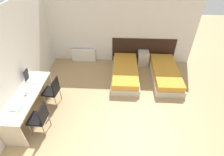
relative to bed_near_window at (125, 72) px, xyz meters
name	(u,v)px	position (x,y,z in m)	size (l,w,h in m)	color
wall_back	(115,27)	(-0.41, 1.09, 1.16)	(5.77, 0.05, 2.70)	silver
wall_left	(21,56)	(-2.82, -1.03, 1.16)	(0.05, 5.19, 2.70)	silver
headboard_panel	(143,50)	(0.68, 1.06, 0.29)	(2.37, 0.03, 0.96)	black
bed_near_window	(125,72)	(0.00, 0.00, 0.00)	(0.90, 2.05, 0.39)	beige
bed_near_door	(165,73)	(1.37, 0.00, 0.00)	(0.90, 2.05, 0.39)	beige
nightstand	(143,58)	(0.68, 0.83, 0.08)	(0.39, 0.39, 0.54)	beige
radiator	(84,55)	(-1.63, 0.97, 0.06)	(0.93, 0.12, 0.49)	silver
desk	(28,99)	(-2.50, -1.86, 0.41)	(0.59, 1.91, 0.77)	beige
chair_near_laptop	(53,90)	(-2.04, -1.39, 0.31)	(0.45, 0.45, 0.88)	black
chair_near_notebook	(40,117)	(-2.04, -2.34, 0.31)	(0.43, 0.43, 0.88)	black
laptop	(31,78)	(-2.59, -1.32, 0.65)	(0.34, 0.23, 0.35)	silver
open_notebook	(15,108)	(-2.54, -2.34, 0.59)	(0.30, 0.22, 0.02)	#236B3D
mug	(26,93)	(-2.48, -1.87, 0.63)	(0.08, 0.08, 0.09)	white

